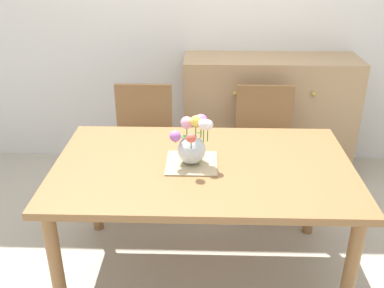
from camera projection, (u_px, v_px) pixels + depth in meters
name	position (u px, v px, depth m)	size (l,w,h in m)	color
ground_plane	(202.00, 270.00, 2.75)	(12.00, 12.00, 0.00)	#B7AD99
back_wall	(205.00, 0.00, 3.57)	(7.00, 0.10, 2.80)	silver
dining_table	(203.00, 178.00, 2.45)	(1.64, 0.99, 0.75)	olive
chair_left	(144.00, 137.00, 3.28)	(0.42, 0.42, 0.90)	olive
chair_right	(264.00, 139.00, 3.26)	(0.42, 0.42, 0.90)	olive
dresser	(268.00, 116.00, 3.71)	(1.40, 0.47, 1.00)	tan
placemat	(192.00, 163.00, 2.42)	(0.28, 0.28, 0.01)	tan
flower_vase	(193.00, 142.00, 2.36)	(0.23, 0.20, 0.27)	silver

